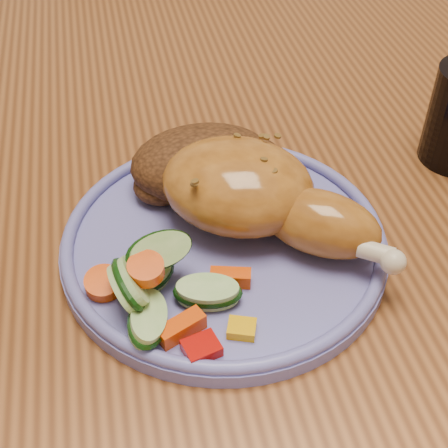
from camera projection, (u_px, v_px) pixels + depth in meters
name	position (u px, v px, depth m)	size (l,w,h in m)	color
dining_table	(265.00, 198.00, 0.66)	(0.90, 1.40, 0.75)	brown
chair_far	(181.00, 62.00, 1.23)	(0.42, 0.42, 0.91)	#4C2D16
plate	(224.00, 244.00, 0.48)	(0.25, 0.25, 0.01)	#6161B1
plate_rim	(224.00, 234.00, 0.48)	(0.25, 0.25, 0.01)	#6161B1
chicken_leg	(257.00, 194.00, 0.47)	(0.18, 0.17, 0.06)	#AF6A24
rice_pilaf	(206.00, 164.00, 0.52)	(0.13, 0.09, 0.05)	#4C2913
vegetable_pile	(159.00, 287.00, 0.42)	(0.12, 0.11, 0.05)	#A50A05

